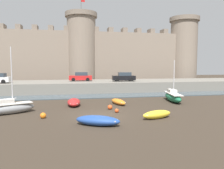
# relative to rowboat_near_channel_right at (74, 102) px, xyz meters

# --- Properties ---
(ground_plane) EXTENTS (160.00, 160.00, 0.00)m
(ground_plane) POSITION_rel_rowboat_near_channel_right_xyz_m (2.27, -5.66, -0.41)
(ground_plane) COLOR #382D23
(water_channel) EXTENTS (80.00, 4.50, 0.10)m
(water_channel) POSITION_rel_rowboat_near_channel_right_xyz_m (2.27, 7.03, -0.36)
(water_channel) COLOR #3D4C56
(water_channel) RESTS_ON ground
(quay_road) EXTENTS (63.18, 10.00, 1.79)m
(quay_road) POSITION_rel_rowboat_near_channel_right_xyz_m (2.27, 14.28, 0.48)
(quay_road) COLOR slate
(quay_road) RESTS_ON ground
(castle) EXTENTS (58.45, 7.27, 19.57)m
(castle) POSITION_rel_rowboat_near_channel_right_xyz_m (2.27, 26.00, 7.03)
(castle) COLOR gray
(castle) RESTS_ON ground
(rowboat_near_channel_right) EXTENTS (1.54, 3.70, 0.79)m
(rowboat_near_channel_right) POSITION_rel_rowboat_near_channel_right_xyz_m (0.00, 0.00, 0.00)
(rowboat_near_channel_right) COLOR red
(rowboat_near_channel_right) RESTS_ON ground
(rowboat_midflat_left) EXTENTS (3.07, 1.73, 0.72)m
(rowboat_midflat_left) POSITION_rel_rowboat_near_channel_right_xyz_m (7.02, -7.62, -0.04)
(rowboat_midflat_left) COLOR yellow
(rowboat_midflat_left) RESTS_ON ground
(sailboat_midflat_right) EXTENTS (4.56, 3.17, 6.38)m
(sailboat_midflat_right) POSITION_rel_rowboat_near_channel_right_xyz_m (-6.02, -3.29, 0.19)
(sailboat_midflat_right) COLOR gray
(sailboat_midflat_right) RESTS_ON ground
(sailboat_midflat_centre) EXTENTS (2.33, 5.73, 5.29)m
(sailboat_midflat_centre) POSITION_rel_rowboat_near_channel_right_xyz_m (12.60, 0.67, 0.21)
(sailboat_midflat_centre) COLOR #1E6B47
(sailboat_midflat_centre) RESTS_ON ground
(rowboat_foreground_right) EXTENTS (3.74, 2.68, 0.77)m
(rowboat_foreground_right) POSITION_rel_rowboat_near_channel_right_xyz_m (1.68, -8.85, -0.01)
(rowboat_foreground_right) COLOR #234793
(rowboat_foreground_right) RESTS_ON ground
(rowboat_foreground_centre) EXTENTS (1.68, 3.33, 0.63)m
(rowboat_foreground_centre) POSITION_rel_rowboat_near_channel_right_xyz_m (5.22, -0.15, -0.08)
(rowboat_foreground_centre) COLOR orange
(rowboat_foreground_centre) RESTS_ON ground
(mooring_buoy_near_shore) EXTENTS (0.40, 0.40, 0.40)m
(mooring_buoy_near_shore) POSITION_rel_rowboat_near_channel_right_xyz_m (4.08, -4.64, -0.21)
(mooring_buoy_near_shore) COLOR #E04C1E
(mooring_buoy_near_shore) RESTS_ON ground
(mooring_buoy_mid_mud) EXTENTS (0.50, 0.50, 0.50)m
(mooring_buoy_mid_mud) POSITION_rel_rowboat_near_channel_right_xyz_m (3.70, -3.00, -0.16)
(mooring_buoy_mid_mud) COLOR #E04C1E
(mooring_buoy_mid_mud) RESTS_ON ground
(mooring_buoy_off_centre) EXTENTS (0.51, 0.51, 0.51)m
(mooring_buoy_off_centre) POSITION_rel_rowboat_near_channel_right_xyz_m (-2.73, -5.75, -0.16)
(mooring_buoy_off_centre) COLOR orange
(mooring_buoy_off_centre) RESTS_ON ground
(car_quay_west) EXTENTS (4.20, 2.08, 1.62)m
(car_quay_west) POSITION_rel_rowboat_near_channel_right_xyz_m (9.18, 13.09, 2.16)
(car_quay_west) COLOR black
(car_quay_west) RESTS_ON quay_road
(car_quay_centre_east) EXTENTS (4.20, 2.08, 1.62)m
(car_quay_centre_east) POSITION_rel_rowboat_near_channel_right_xyz_m (1.52, 15.06, 2.16)
(car_quay_centre_east) COLOR red
(car_quay_centre_east) RESTS_ON quay_road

